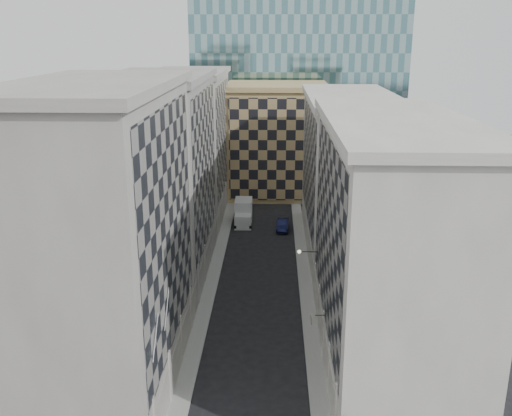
# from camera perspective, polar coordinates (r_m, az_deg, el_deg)

# --- Properties ---
(sidewalk_west) EXTENTS (1.50, 100.00, 0.15)m
(sidewalk_west) POSITION_cam_1_polar(r_m,az_deg,el_deg) (64.62, -4.46, -7.39)
(sidewalk_west) COLOR gray
(sidewalk_west) RESTS_ON ground
(sidewalk_east) EXTENTS (1.50, 100.00, 0.15)m
(sidewalk_east) POSITION_cam_1_polar(r_m,az_deg,el_deg) (64.35, 4.95, -7.51)
(sidewalk_east) COLOR gray
(sidewalk_east) RESTS_ON ground
(bldg_left_a) EXTENTS (10.80, 22.80, 23.70)m
(bldg_left_a) POSITION_cam_1_polar(r_m,az_deg,el_deg) (44.00, -14.83, -3.38)
(bldg_left_a) COLOR gray
(bldg_left_a) RESTS_ON ground
(bldg_left_b) EXTENTS (10.80, 22.80, 22.70)m
(bldg_left_b) POSITION_cam_1_polar(r_m,az_deg,el_deg) (64.58, -9.38, 3.00)
(bldg_left_b) COLOR gray
(bldg_left_b) RESTS_ON ground
(bldg_left_c) EXTENTS (10.80, 22.80, 21.70)m
(bldg_left_c) POSITION_cam_1_polar(r_m,az_deg,el_deg) (85.87, -6.58, 6.25)
(bldg_left_c) COLOR gray
(bldg_left_c) RESTS_ON ground
(bldg_right_a) EXTENTS (10.80, 26.80, 20.70)m
(bldg_right_a) POSITION_cam_1_polar(r_m,az_deg,el_deg) (47.35, 13.01, -3.71)
(bldg_right_a) COLOR #B9B5AA
(bldg_right_a) RESTS_ON ground
(bldg_right_b) EXTENTS (10.80, 28.80, 19.70)m
(bldg_right_b) POSITION_cam_1_polar(r_m,az_deg,el_deg) (73.03, 9.11, 3.45)
(bldg_right_b) COLOR #B9B5AA
(bldg_right_b) RESTS_ON ground
(tan_block) EXTENTS (16.80, 14.80, 18.80)m
(tan_block) POSITION_cam_1_polar(r_m,az_deg,el_deg) (97.88, 2.07, 6.86)
(tan_block) COLOR tan
(tan_block) RESTS_ON ground
(church_tower) EXTENTS (7.20, 7.20, 51.50)m
(church_tower) POSITION_cam_1_polar(r_m,az_deg,el_deg) (110.45, 1.08, 17.16)
(church_tower) COLOR #2A2721
(church_tower) RESTS_ON ground
(flagpoles_left) EXTENTS (0.10, 6.33, 2.33)m
(flagpoles_left) POSITION_cam_1_polar(r_m,az_deg,el_deg) (39.94, -9.44, -11.21)
(flagpoles_left) COLOR gray
(flagpoles_left) RESTS_ON ground
(bracket_lamp) EXTENTS (1.98, 0.36, 0.36)m
(bracket_lamp) POSITION_cam_1_polar(r_m,az_deg,el_deg) (56.39, 4.53, -4.38)
(bracket_lamp) COLOR black
(bracket_lamp) RESTS_ON ground
(box_truck) EXTENTS (2.62, 6.19, 3.37)m
(box_truck) POSITION_cam_1_polar(r_m,az_deg,el_deg) (83.61, -1.26, -0.55)
(box_truck) COLOR silver
(box_truck) RESTS_ON ground
(dark_car) EXTENTS (1.87, 4.76, 1.54)m
(dark_car) POSITION_cam_1_polar(r_m,az_deg,el_deg) (80.96, 2.69, -1.68)
(dark_car) COLOR #0F1339
(dark_car) RESTS_ON ground
(shop_sign) EXTENTS (1.17, 0.72, 0.79)m
(shop_sign) POSITION_cam_1_polar(r_m,az_deg,el_deg) (48.88, 5.63, -11.00)
(shop_sign) COLOR black
(shop_sign) RESTS_ON ground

